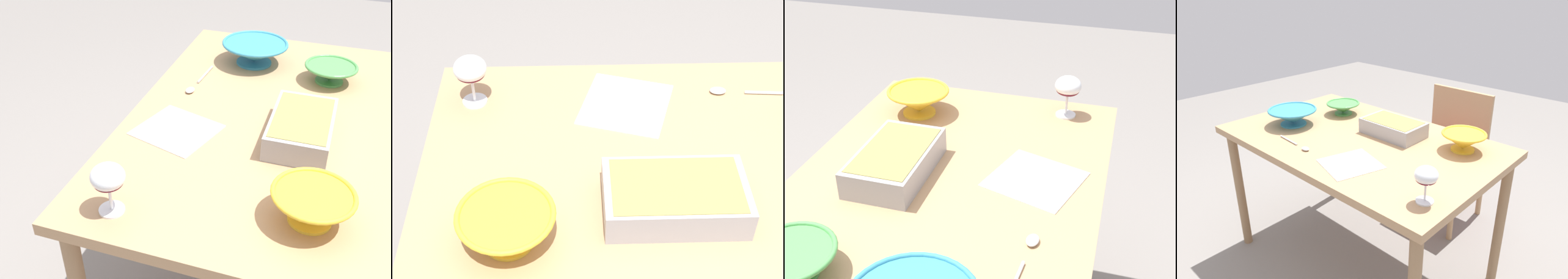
% 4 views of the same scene
% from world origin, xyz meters
% --- Properties ---
extents(ground_plane, '(8.00, 8.00, 0.00)m').
position_xyz_m(ground_plane, '(0.00, 0.00, 0.00)').
color(ground_plane, gray).
extents(dining_table, '(1.38, 0.84, 0.78)m').
position_xyz_m(dining_table, '(0.00, 0.00, 0.70)').
color(dining_table, tan).
rests_on(dining_table, ground_plane).
extents(chair, '(0.45, 0.41, 0.86)m').
position_xyz_m(chair, '(-0.07, -0.78, 0.48)').
color(chair, '#B22D2D').
rests_on(chair, ground_plane).
extents(wine_glass, '(0.09, 0.09, 0.14)m').
position_xyz_m(wine_glass, '(-0.58, 0.26, 0.88)').
color(wine_glass, white).
rests_on(wine_glass, dining_table).
extents(casserole_dish, '(0.31, 0.19, 0.08)m').
position_xyz_m(casserole_dish, '(-0.10, -0.15, 0.82)').
color(casserole_dish, '#99999E').
rests_on(casserole_dish, dining_table).
extents(mixing_bowl, '(0.26, 0.26, 0.09)m').
position_xyz_m(mixing_bowl, '(0.40, 0.11, 0.83)').
color(mixing_bowl, teal).
rests_on(mixing_bowl, dining_table).
extents(small_bowl, '(0.21, 0.21, 0.09)m').
position_xyz_m(small_bowl, '(-0.46, -0.22, 0.83)').
color(small_bowl, yellow).
rests_on(small_bowl, dining_table).
extents(serving_bowl, '(0.20, 0.20, 0.07)m').
position_xyz_m(serving_bowl, '(0.32, -0.19, 0.82)').
color(serving_bowl, '#4C994C').
rests_on(serving_bowl, dining_table).
extents(serving_spoon, '(0.24, 0.04, 0.01)m').
position_xyz_m(serving_spoon, '(0.13, 0.27, 0.79)').
color(serving_spoon, silver).
rests_on(serving_spoon, dining_table).
extents(napkin, '(0.28, 0.28, 0.00)m').
position_xyz_m(napkin, '(-0.18, 0.23, 0.78)').
color(napkin, white).
rests_on(napkin, dining_table).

